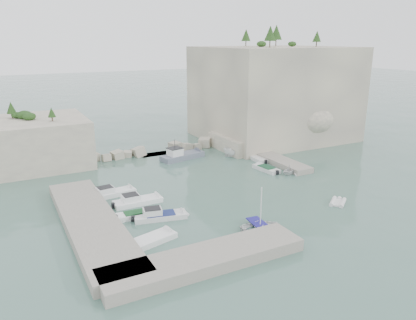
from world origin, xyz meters
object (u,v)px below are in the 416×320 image
motorboat_c (135,217)px  tender_east_d (238,156)px  work_boat (183,159)px  motorboat_d (161,219)px  tender_east_b (266,171)px  motorboat_e (154,241)px  rowboat (260,229)px  inflatable_dinghy (338,204)px  tender_east_a (290,174)px  motorboat_b (138,204)px  motorboat_a (112,196)px  tender_east_c (257,160)px

motorboat_c → tender_east_d: bearing=35.7°
motorboat_c → work_boat: size_ratio=0.53×
motorboat_c → tender_east_d: (22.30, 14.84, 0.00)m
motorboat_d → tender_east_b: (19.65, 8.22, 0.00)m
motorboat_e → rowboat: bearing=-28.5°
motorboat_c → inflatable_dinghy: size_ratio=1.48×
tender_east_a → work_boat: 17.43m
motorboat_b → motorboat_e: bearing=-99.5°
motorboat_c → motorboat_a: bearing=95.4°
motorboat_b → motorboat_e: motorboat_b is taller
motorboat_c → tender_east_a: 24.28m
tender_east_a → tender_east_c: size_ratio=0.52×
motorboat_e → inflatable_dinghy: 22.25m
motorboat_a → motorboat_c: size_ratio=1.47×
motorboat_a → tender_east_d: tender_east_d is taller
tender_east_b → tender_east_d: (0.29, 8.22, 0.00)m
tender_east_d → work_boat: 9.08m
tender_east_b → work_boat: 13.92m
inflatable_dinghy → tender_east_a: bearing=44.2°
motorboat_e → tender_east_c: (23.97, 17.90, 0.00)m
motorboat_b → tender_east_b: motorboat_b is taller
motorboat_e → tender_east_d: size_ratio=0.97×
rowboat → tender_east_a: 18.35m
motorboat_e → tender_east_c: size_ratio=0.87×
motorboat_d → work_boat: bearing=71.8°
motorboat_c → motorboat_d: motorboat_d is taller
motorboat_b → tender_east_c: size_ratio=1.14×
motorboat_a → work_boat: work_boat is taller
tender_east_b → work_boat: (-8.31, 11.17, 0.00)m
inflatable_dinghy → work_boat: size_ratio=0.36×
motorboat_c → work_boat: 22.46m
tender_east_a → motorboat_c: bearing=88.0°
motorboat_d → rowboat: motorboat_d is taller
tender_east_c → motorboat_c: bearing=118.6°
motorboat_b → tender_east_c: (22.40, 8.39, 0.00)m
tender_east_c → work_boat: work_boat is taller
motorboat_e → work_boat: size_ratio=0.59×
motorboat_c → tender_east_a: bearing=10.8°
motorboat_a → work_boat: 17.57m
motorboat_b → tender_east_a: tender_east_a is taller
rowboat → tender_east_d: bearing=-21.6°
rowboat → tender_east_a: size_ratio=1.46×
tender_east_a → tender_east_c: (-0.07, 8.14, 0.00)m
work_boat → tender_east_d: bearing=-30.5°
inflatable_dinghy → tender_east_a: size_ratio=1.01×
tender_east_c → tender_east_d: size_ratio=1.12×
inflatable_dinghy → tender_east_c: size_ratio=0.53×
motorboat_c → motorboat_e: bearing=-88.4°
motorboat_a → motorboat_d: (2.81, -8.97, 0.00)m
tender_east_b → motorboat_b: bearing=92.5°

